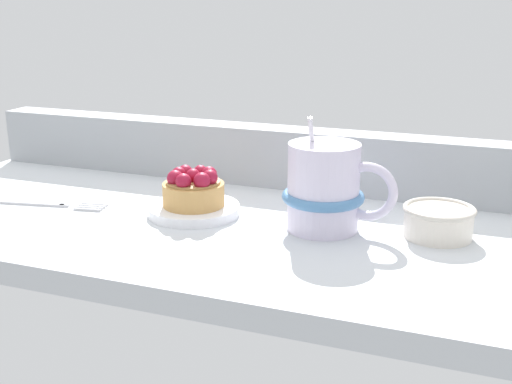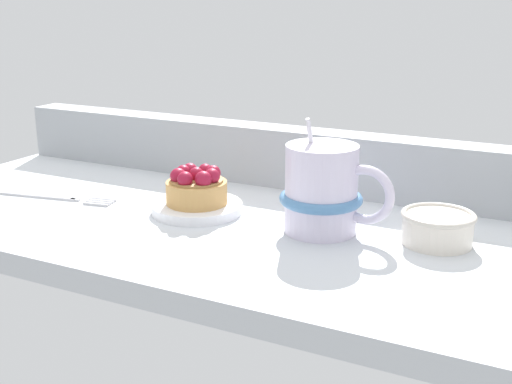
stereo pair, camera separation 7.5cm
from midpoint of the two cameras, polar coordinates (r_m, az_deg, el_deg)
ground_plane at (r=77.13cm, az=-0.27°, el=-3.32°), size 87.25×38.15×2.61cm
window_rail_back at (r=90.16cm, az=4.57°, el=3.11°), size 85.50×4.76×7.97cm
dessert_plate at (r=78.93cm, az=-2.46°, el=-1.45°), size 10.95×10.95×1.15cm
raspberry_tart at (r=78.12cm, az=-2.49°, el=0.39°), size 7.35×7.35×4.61cm
coffee_mug at (r=71.97cm, az=8.89°, el=0.09°), size 12.79×9.17×12.66cm
dessert_fork at (r=87.26cm, az=-15.11°, el=-0.40°), size 17.95×4.86×0.60cm
sugar_bowl at (r=72.30cm, az=18.46°, el=-2.96°), size 7.80×7.80×3.43cm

